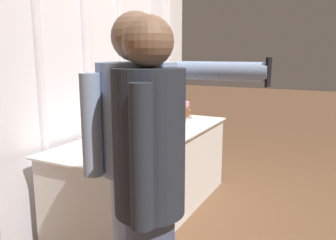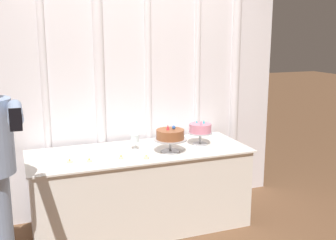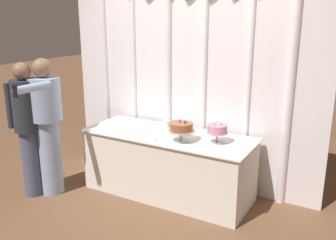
% 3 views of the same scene
% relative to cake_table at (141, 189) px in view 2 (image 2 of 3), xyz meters
% --- Properties ---
extents(ground_plane, '(24.00, 24.00, 0.00)m').
position_rel_cake_table_xyz_m(ground_plane, '(0.00, -0.10, -0.37)').
color(ground_plane, brown).
extents(draped_curtain, '(3.32, 0.18, 2.82)m').
position_rel_cake_table_xyz_m(draped_curtain, '(0.01, 0.46, 1.14)').
color(draped_curtain, white).
rests_on(draped_curtain, ground_plane).
extents(cake_table, '(1.99, 0.77, 0.75)m').
position_rel_cake_table_xyz_m(cake_table, '(0.00, 0.00, 0.00)').
color(cake_table, white).
rests_on(cake_table, ground_plane).
extents(cake_display_nearleft, '(0.30, 0.30, 0.25)m').
position_rel_cake_table_xyz_m(cake_display_nearleft, '(0.24, -0.14, 0.52)').
color(cake_display_nearleft, '#B2B2B7').
rests_on(cake_display_nearleft, cake_table).
extents(cake_display_nearright, '(0.23, 0.23, 0.24)m').
position_rel_cake_table_xyz_m(cake_display_nearright, '(0.60, -0.01, 0.52)').
color(cake_display_nearright, '#B2B2B7').
rests_on(cake_display_nearright, cake_table).
extents(wine_glass, '(0.08, 0.08, 0.15)m').
position_rel_cake_table_xyz_m(wine_glass, '(-0.04, 0.04, 0.48)').
color(wine_glass, silver).
rests_on(wine_glass, cake_table).
extents(tealight_far_left, '(0.05, 0.05, 0.03)m').
position_rel_cake_table_xyz_m(tealight_far_left, '(-0.65, -0.12, 0.38)').
color(tealight_far_left, beige).
rests_on(tealight_far_left, cake_table).
extents(tealight_near_left, '(0.05, 0.05, 0.03)m').
position_rel_cake_table_xyz_m(tealight_near_left, '(-0.49, -0.16, 0.38)').
color(tealight_near_left, beige).
rests_on(tealight_near_left, cake_table).
extents(tealight_near_right, '(0.04, 0.04, 0.03)m').
position_rel_cake_table_xyz_m(tealight_near_right, '(-0.22, -0.18, 0.38)').
color(tealight_near_right, beige).
rests_on(tealight_near_right, cake_table).
extents(tealight_far_right, '(0.05, 0.05, 0.04)m').
position_rel_cake_table_xyz_m(tealight_far_right, '(-0.02, -0.26, 0.38)').
color(tealight_far_right, beige).
rests_on(tealight_far_right, cake_table).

